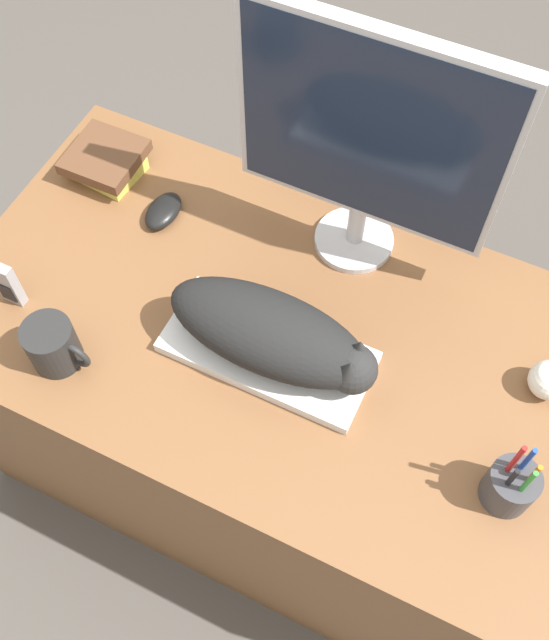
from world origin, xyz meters
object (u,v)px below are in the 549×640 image
object	(u,v)px
computer_mouse	(163,211)
baseball	(549,380)
coffee_mug	(53,345)
cat	(275,335)
pen_cup	(511,486)
monitor	(369,139)
book_stack	(104,161)
keyboard	(268,352)
phone	(7,284)

from	to	relation	value
computer_mouse	baseball	bearing A→B (deg)	-3.27
coffee_mug	baseball	bearing A→B (deg)	21.67
cat	coffee_mug	size ratio (longest dim) A/B	3.14
cat	pen_cup	bearing A→B (deg)	-8.42
monitor	pen_cup	distance (m)	0.65
coffee_mug	book_stack	xyz separation A→B (m)	(-0.17, 0.45, -0.02)
monitor	computer_mouse	xyz separation A→B (m)	(-0.40, -0.11, -0.29)
keyboard	cat	world-z (taller)	cat
computer_mouse	phone	xyz separation A→B (m)	(-0.16, -0.32, 0.04)
cat	phone	bearing A→B (deg)	-168.54
keyboard	pen_cup	world-z (taller)	pen_cup
coffee_mug	baseball	distance (m)	0.93
cat	phone	size ratio (longest dim) A/B	3.62
computer_mouse	pen_cup	world-z (taller)	pen_cup
book_stack	pen_cup	bearing A→B (deg)	-18.07
keyboard	baseball	size ratio (longest dim) A/B	5.35
pen_cup	baseball	bearing A→B (deg)	88.23
coffee_mug	baseball	size ratio (longest dim) A/B	1.76
keyboard	cat	distance (m)	0.08
cat	baseball	bearing A→B (deg)	18.26
pen_cup	keyboard	bearing A→B (deg)	171.85
keyboard	monitor	xyz separation A→B (m)	(0.05, 0.32, 0.30)
cat	pen_cup	size ratio (longest dim) A/B	2.18
monitor	book_stack	distance (m)	0.64
baseball	phone	xyz separation A→B (m)	(-1.02, -0.27, 0.02)
book_stack	keyboard	bearing A→B (deg)	-26.36
keyboard	cat	size ratio (longest dim) A/B	0.97
monitor	computer_mouse	world-z (taller)	monitor
cat	monitor	size ratio (longest dim) A/B	0.77
keyboard	monitor	bearing A→B (deg)	81.86
computer_mouse	book_stack	bearing A→B (deg)	162.86
keyboard	coffee_mug	distance (m)	0.40
keyboard	monitor	size ratio (longest dim) A/B	0.75
monitor	phone	world-z (taller)	monitor
monitor	pen_cup	size ratio (longest dim) A/B	2.82
phone	cat	bearing A→B (deg)	11.46
phone	book_stack	world-z (taller)	phone
cat	book_stack	xyz separation A→B (m)	(-0.55, 0.26, -0.06)
monitor	book_stack	bearing A→B (deg)	-174.54
cat	book_stack	size ratio (longest dim) A/B	2.45
monitor	phone	bearing A→B (deg)	-142.75
computer_mouse	baseball	world-z (taller)	baseball
phone	book_stack	xyz separation A→B (m)	(-0.02, 0.37, -0.02)
baseball	cat	bearing A→B (deg)	-161.74
keyboard	coffee_mug	xyz separation A→B (m)	(-0.36, -0.18, 0.04)
computer_mouse	keyboard	bearing A→B (deg)	-30.60
computer_mouse	coffee_mug	bearing A→B (deg)	-90.99
keyboard	pen_cup	bearing A→B (deg)	-8.15
cat	pen_cup	xyz separation A→B (m)	(0.48, -0.07, -0.04)
pen_cup	baseball	distance (m)	0.23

